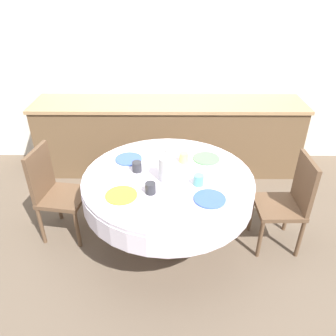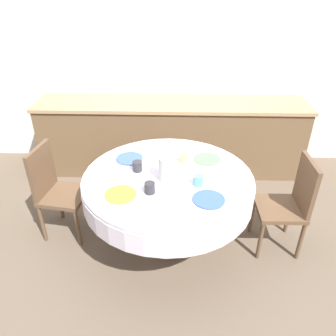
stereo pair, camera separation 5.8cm
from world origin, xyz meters
name	(u,v)px [view 1 (the left image)]	position (x,y,z in m)	size (l,w,h in m)	color
ground_plane	(168,242)	(0.00, 0.00, 0.00)	(12.00, 12.00, 0.00)	brown
wall_back	(169,61)	(0.00, 1.76, 1.30)	(7.00, 0.05, 2.60)	silver
kitchen_counter	(169,136)	(0.00, 1.42, 0.45)	(3.24, 0.64, 0.90)	brown
dining_table	(168,188)	(0.00, 0.00, 0.63)	(1.45, 1.45, 0.75)	olive
chair_left	(289,200)	(1.07, 0.01, 0.50)	(0.41, 0.41, 0.91)	brown
chair_right	(54,189)	(-1.06, 0.16, 0.50)	(0.46, 0.46, 0.91)	brown
plate_near_left	(121,195)	(-0.36, -0.28, 0.76)	(0.24, 0.24, 0.01)	yellow
cup_near_left	(150,188)	(-0.13, -0.24, 0.80)	(0.08, 0.08, 0.09)	#28282D
plate_near_right	(210,199)	(0.32, -0.33, 0.76)	(0.24, 0.24, 0.01)	#3856AD
cup_near_right	(199,180)	(0.25, -0.13, 0.80)	(0.08, 0.08, 0.09)	#5BA39E
plate_far_left	(129,159)	(-0.36, 0.28, 0.76)	(0.24, 0.24, 0.01)	#3856AD
cup_far_left	(137,167)	(-0.27, 0.08, 0.80)	(0.08, 0.08, 0.09)	#28282D
plate_far_right	(206,158)	(0.35, 0.29, 0.76)	(0.24, 0.24, 0.01)	#5BA85B
cup_far_right	(184,158)	(0.14, 0.24, 0.80)	(0.08, 0.08, 0.09)	#DBB766
coffee_carafe	(166,167)	(-0.01, -0.06, 0.88)	(0.12, 0.12, 0.29)	#B2B2B7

